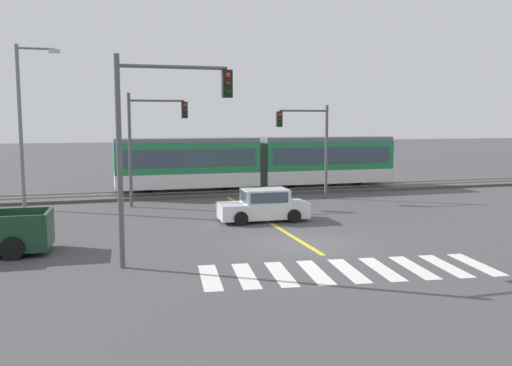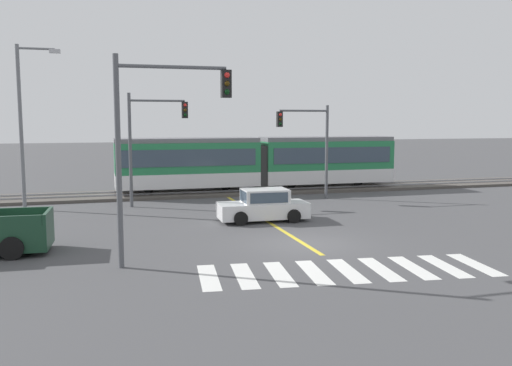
{
  "view_description": "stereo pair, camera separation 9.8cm",
  "coord_description": "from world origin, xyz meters",
  "px_view_note": "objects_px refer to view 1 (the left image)",
  "views": [
    {
      "loc": [
        -7.42,
        -19.13,
        4.75
      ],
      "look_at": [
        -0.0,
        6.8,
        1.6
      ],
      "focal_mm": 38.0,
      "sensor_mm": 36.0,
      "label": 1
    },
    {
      "loc": [
        -7.33,
        -19.16,
        4.75
      ],
      "look_at": [
        -0.0,
        6.8,
        1.6
      ],
      "focal_mm": 38.0,
      "sensor_mm": 36.0,
      "label": 2
    }
  ],
  "objects_px": {
    "street_lamp_west": "(24,117)",
    "light_rail_tram": "(258,161)",
    "traffic_light_near_left": "(156,128)",
    "sedan_crossing": "(263,206)",
    "traffic_light_far_left": "(149,132)",
    "traffic_light_far_right": "(309,137)"
  },
  "relations": [
    {
      "from": "street_lamp_west",
      "to": "light_rail_tram",
      "type": "bearing_deg",
      "value": 14.1
    },
    {
      "from": "traffic_light_near_left",
      "to": "sedan_crossing",
      "type": "bearing_deg",
      "value": 49.83
    },
    {
      "from": "light_rail_tram",
      "to": "sedan_crossing",
      "type": "relative_size",
      "value": 4.36
    },
    {
      "from": "light_rail_tram",
      "to": "street_lamp_west",
      "type": "distance_m",
      "value": 14.51
    },
    {
      "from": "light_rail_tram",
      "to": "traffic_light_far_left",
      "type": "xyz_separation_m",
      "value": [
        -7.42,
        -4.15,
        2.02
      ]
    },
    {
      "from": "sedan_crossing",
      "to": "traffic_light_near_left",
      "type": "height_order",
      "value": "traffic_light_near_left"
    },
    {
      "from": "traffic_light_far_left",
      "to": "street_lamp_west",
      "type": "height_order",
      "value": "street_lamp_west"
    },
    {
      "from": "traffic_light_far_right",
      "to": "street_lamp_west",
      "type": "height_order",
      "value": "street_lamp_west"
    },
    {
      "from": "traffic_light_far_right",
      "to": "traffic_light_far_left",
      "type": "height_order",
      "value": "traffic_light_far_left"
    },
    {
      "from": "traffic_light_far_left",
      "to": "traffic_light_near_left",
      "type": "distance_m",
      "value": 12.54
    },
    {
      "from": "light_rail_tram",
      "to": "traffic_light_near_left",
      "type": "distance_m",
      "value": 18.75
    },
    {
      "from": "sedan_crossing",
      "to": "traffic_light_far_right",
      "type": "xyz_separation_m",
      "value": [
        4.66,
        6.01,
        3.04
      ]
    },
    {
      "from": "sedan_crossing",
      "to": "street_lamp_west",
      "type": "xyz_separation_m",
      "value": [
        -11.11,
        6.6,
        4.2
      ]
    },
    {
      "from": "traffic_light_far_right",
      "to": "traffic_light_far_left",
      "type": "xyz_separation_m",
      "value": [
        -9.39,
        -0.09,
        0.33
      ]
    },
    {
      "from": "traffic_light_far_left",
      "to": "street_lamp_west",
      "type": "relative_size",
      "value": 0.72
    },
    {
      "from": "traffic_light_far_left",
      "to": "traffic_light_far_right",
      "type": "bearing_deg",
      "value": 0.57
    },
    {
      "from": "traffic_light_far_left",
      "to": "light_rail_tram",
      "type": "bearing_deg",
      "value": 29.23
    },
    {
      "from": "sedan_crossing",
      "to": "traffic_light_far_left",
      "type": "distance_m",
      "value": 8.29
    },
    {
      "from": "sedan_crossing",
      "to": "traffic_light_near_left",
      "type": "distance_m",
      "value": 9.42
    },
    {
      "from": "light_rail_tram",
      "to": "traffic_light_far_right",
      "type": "bearing_deg",
      "value": -64.1
    },
    {
      "from": "traffic_light_far_left",
      "to": "traffic_light_near_left",
      "type": "height_order",
      "value": "traffic_light_near_left"
    },
    {
      "from": "traffic_light_near_left",
      "to": "street_lamp_west",
      "type": "bearing_deg",
      "value": 112.81
    }
  ]
}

